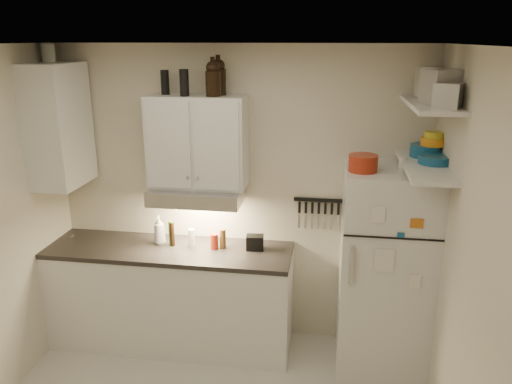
# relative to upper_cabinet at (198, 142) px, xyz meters

# --- Properties ---
(ceiling) EXTENTS (3.20, 3.00, 0.02)m
(ceiling) POSITION_rel_upper_cabinet_xyz_m (0.30, -1.33, 0.78)
(ceiling) COLOR white
(ceiling) RESTS_ON ground
(back_wall) EXTENTS (3.20, 0.02, 2.60)m
(back_wall) POSITION_rel_upper_cabinet_xyz_m (0.30, 0.18, -0.53)
(back_wall) COLOR beige
(back_wall) RESTS_ON ground
(right_wall) EXTENTS (0.02, 3.00, 2.60)m
(right_wall) POSITION_rel_upper_cabinet_xyz_m (1.91, -1.33, -0.53)
(right_wall) COLOR beige
(right_wall) RESTS_ON ground
(base_cabinet) EXTENTS (2.10, 0.60, 0.88)m
(base_cabinet) POSITION_rel_upper_cabinet_xyz_m (-0.25, -0.14, -1.39)
(base_cabinet) COLOR white
(base_cabinet) RESTS_ON floor
(countertop) EXTENTS (2.10, 0.62, 0.04)m
(countertop) POSITION_rel_upper_cabinet_xyz_m (-0.25, -0.14, -0.93)
(countertop) COLOR black
(countertop) RESTS_ON base_cabinet
(upper_cabinet) EXTENTS (0.80, 0.33, 0.75)m
(upper_cabinet) POSITION_rel_upper_cabinet_xyz_m (0.00, 0.00, 0.00)
(upper_cabinet) COLOR white
(upper_cabinet) RESTS_ON back_wall
(side_cabinet) EXTENTS (0.33, 0.55, 1.00)m
(side_cabinet) POSITION_rel_upper_cabinet_xyz_m (-1.14, -0.14, 0.12)
(side_cabinet) COLOR white
(side_cabinet) RESTS_ON left_wall
(range_hood) EXTENTS (0.76, 0.46, 0.12)m
(range_hood) POSITION_rel_upper_cabinet_xyz_m (0.00, -0.06, -0.44)
(range_hood) COLOR silver
(range_hood) RESTS_ON back_wall
(fridge) EXTENTS (0.70, 0.68, 1.70)m
(fridge) POSITION_rel_upper_cabinet_xyz_m (1.55, -0.18, -0.98)
(fridge) COLOR silver
(fridge) RESTS_ON floor
(shelf_hi) EXTENTS (0.30, 0.95, 0.03)m
(shelf_hi) POSITION_rel_upper_cabinet_xyz_m (1.75, -0.31, 0.38)
(shelf_hi) COLOR white
(shelf_hi) RESTS_ON right_wall
(shelf_lo) EXTENTS (0.30, 0.95, 0.03)m
(shelf_lo) POSITION_rel_upper_cabinet_xyz_m (1.75, -0.31, -0.07)
(shelf_lo) COLOR white
(shelf_lo) RESTS_ON right_wall
(knife_strip) EXTENTS (0.42, 0.02, 0.03)m
(knife_strip) POSITION_rel_upper_cabinet_xyz_m (1.00, 0.15, -0.51)
(knife_strip) COLOR black
(knife_strip) RESTS_ON back_wall
(dutch_oven) EXTENTS (0.24, 0.24, 0.12)m
(dutch_oven) POSITION_rel_upper_cabinet_xyz_m (1.32, -0.28, -0.06)
(dutch_oven) COLOR maroon
(dutch_oven) RESTS_ON fridge
(book_stack) EXTENTS (0.18, 0.22, 0.07)m
(book_stack) POSITION_rel_upper_cabinet_xyz_m (1.75, -0.42, -0.09)
(book_stack) COLOR #C26418
(book_stack) RESTS_ON fridge
(spice_jar) EXTENTS (0.06, 0.06, 0.09)m
(spice_jar) POSITION_rel_upper_cabinet_xyz_m (1.62, -0.18, -0.08)
(spice_jar) COLOR silver
(spice_jar) RESTS_ON fridge
(stock_pot) EXTENTS (0.33, 0.33, 0.22)m
(stock_pot) POSITION_rel_upper_cabinet_xyz_m (1.82, -0.01, 0.50)
(stock_pot) COLOR silver
(stock_pot) RESTS_ON shelf_hi
(tin_a) EXTENTS (0.29, 0.28, 0.23)m
(tin_a) POSITION_rel_upper_cabinet_xyz_m (1.80, -0.42, 0.50)
(tin_a) COLOR #AAAAAD
(tin_a) RESTS_ON shelf_hi
(tin_b) EXTENTS (0.21, 0.21, 0.16)m
(tin_b) POSITION_rel_upper_cabinet_xyz_m (1.79, -0.61, 0.47)
(tin_b) COLOR #AAAAAD
(tin_b) RESTS_ON shelf_hi
(bowl_teal) EXTENTS (0.24, 0.24, 0.09)m
(bowl_teal) POSITION_rel_upper_cabinet_xyz_m (1.79, -0.06, -0.00)
(bowl_teal) COLOR navy
(bowl_teal) RESTS_ON shelf_lo
(bowl_orange) EXTENTS (0.19, 0.19, 0.06)m
(bowl_orange) POSITION_rel_upper_cabinet_xyz_m (1.84, -0.08, 0.07)
(bowl_orange) COLOR orange
(bowl_orange) RESTS_ON bowl_teal
(bowl_yellow) EXTENTS (0.15, 0.15, 0.05)m
(bowl_yellow) POSITION_rel_upper_cabinet_xyz_m (1.84, -0.08, 0.12)
(bowl_yellow) COLOR gold
(bowl_yellow) RESTS_ON bowl_orange
(plates) EXTENTS (0.24, 0.24, 0.06)m
(plates) POSITION_rel_upper_cabinet_xyz_m (1.82, -0.28, -0.02)
(plates) COLOR navy
(plates) RESTS_ON shelf_lo
(growler_a) EXTENTS (0.13, 0.13, 0.28)m
(growler_a) POSITION_rel_upper_cabinet_xyz_m (0.15, -0.06, 0.51)
(growler_a) COLOR black
(growler_a) RESTS_ON upper_cabinet
(growler_b) EXTENTS (0.14, 0.14, 0.29)m
(growler_b) POSITION_rel_upper_cabinet_xyz_m (0.17, 0.05, 0.52)
(growler_b) COLOR black
(growler_b) RESTS_ON upper_cabinet
(thermos_a) EXTENTS (0.09, 0.09, 0.21)m
(thermos_a) POSITION_rel_upper_cabinet_xyz_m (-0.07, -0.08, 0.48)
(thermos_a) COLOR black
(thermos_a) RESTS_ON upper_cabinet
(thermos_b) EXTENTS (0.08, 0.08, 0.19)m
(thermos_b) POSITION_rel_upper_cabinet_xyz_m (-0.26, 0.02, 0.47)
(thermos_b) COLOR black
(thermos_b) RESTS_ON upper_cabinet
(side_jar) EXTENTS (0.13, 0.13, 0.15)m
(side_jar) POSITION_rel_upper_cabinet_xyz_m (-1.21, -0.03, 0.70)
(side_jar) COLOR silver
(side_jar) RESTS_ON side_cabinet
(soap_bottle) EXTENTS (0.12, 0.12, 0.28)m
(soap_bottle) POSITION_rel_upper_cabinet_xyz_m (-0.36, -0.06, -0.76)
(soap_bottle) COLOR white
(soap_bottle) RESTS_ON countertop
(pepper_mill) EXTENTS (0.06, 0.06, 0.17)m
(pepper_mill) POSITION_rel_upper_cabinet_xyz_m (0.21, -0.07, -0.82)
(pepper_mill) COLOR brown
(pepper_mill) RESTS_ON countertop
(oil_bottle) EXTENTS (0.06, 0.06, 0.22)m
(oil_bottle) POSITION_rel_upper_cabinet_xyz_m (-0.24, -0.08, -0.79)
(oil_bottle) COLOR #345E17
(oil_bottle) RESTS_ON countertop
(vinegar_bottle) EXTENTS (0.05, 0.05, 0.21)m
(vinegar_bottle) POSITION_rel_upper_cabinet_xyz_m (-0.23, -0.08, -0.80)
(vinegar_bottle) COLOR black
(vinegar_bottle) RESTS_ON countertop
(clear_bottle) EXTENTS (0.06, 0.06, 0.16)m
(clear_bottle) POSITION_rel_upper_cabinet_xyz_m (-0.06, -0.09, -0.82)
(clear_bottle) COLOR silver
(clear_bottle) RESTS_ON countertop
(red_jar) EXTENTS (0.08, 0.08, 0.13)m
(red_jar) POSITION_rel_upper_cabinet_xyz_m (0.14, -0.09, -0.84)
(red_jar) COLOR maroon
(red_jar) RESTS_ON countertop
(caddy) EXTENTS (0.16, 0.12, 0.12)m
(caddy) POSITION_rel_upper_cabinet_xyz_m (0.48, -0.05, -0.84)
(caddy) COLOR black
(caddy) RESTS_ON countertop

